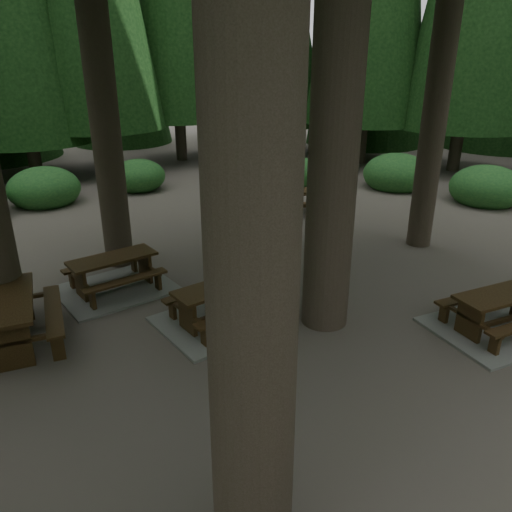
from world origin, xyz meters
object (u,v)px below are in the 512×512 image
picnic_table_c (220,310)px  picnic_table_f (115,279)px  picnic_table_d (300,197)px  picnic_table_b (10,314)px  picnic_table_a (497,318)px

picnic_table_c → picnic_table_f: (-1.22, 2.35, 0.01)m
picnic_table_c → picnic_table_d: bearing=36.6°
picnic_table_b → picnic_table_d: picnic_table_b is taller
picnic_table_c → picnic_table_f: picnic_table_f is taller
picnic_table_c → picnic_table_b: bearing=155.2°
picnic_table_c → picnic_table_f: bearing=113.1°
picnic_table_a → picnic_table_f: bearing=143.1°
picnic_table_d → picnic_table_f: picnic_table_f is taller
picnic_table_a → picnic_table_b: 8.49m
picnic_table_a → picnic_table_c: 5.00m
picnic_table_c → picnic_table_d: size_ratio=1.18×
picnic_table_a → picnic_table_d: bearing=87.8°
picnic_table_b → picnic_table_d: size_ratio=1.14×
picnic_table_c → picnic_table_d: 7.24m
picnic_table_c → picnic_table_f: 2.65m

